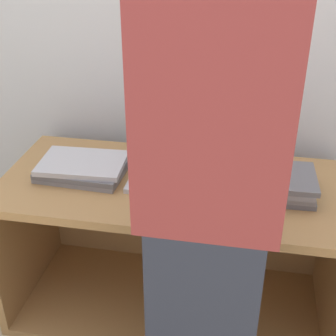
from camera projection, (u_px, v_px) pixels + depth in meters
name	position (u px, v px, depth m)	size (l,w,h in m)	color
wall_back	(190.00, 26.00, 1.99)	(8.00, 0.05, 2.40)	silver
cart	(175.00, 238.00, 2.11)	(1.40, 0.64, 0.67)	#A87A47
laptop_open	(174.00, 166.00, 1.90)	(0.34, 0.27, 0.25)	#B7B7BC
laptop_stack_left	(82.00, 168.00, 1.93)	(0.36, 0.25, 0.06)	gray
laptop_stack_right	(268.00, 182.00, 1.81)	(0.36, 0.26, 0.09)	slate
person	(208.00, 209.00, 1.32)	(0.40, 0.54, 1.77)	#2D3342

